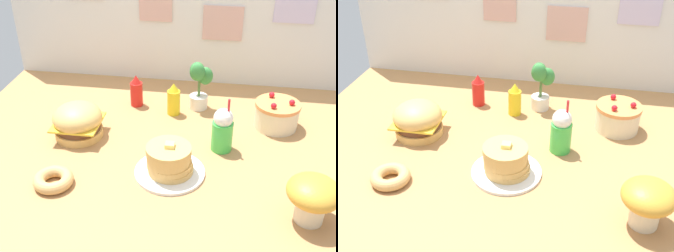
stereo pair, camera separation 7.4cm
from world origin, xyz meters
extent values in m
cube|color=#B27F4C|center=(0.00, 0.00, -0.01)|extent=(2.34, 1.86, 0.02)
cube|color=silver|center=(0.00, 0.92, 0.41)|extent=(2.34, 0.03, 0.82)
cube|color=#D8A599|center=(-0.20, 0.90, 0.52)|extent=(0.21, 0.01, 0.22)
cube|color=#D8A599|center=(0.23, 0.90, 0.42)|extent=(0.25, 0.01, 0.22)
cube|color=silver|center=(0.65, 0.90, 0.53)|extent=(0.24, 0.01, 0.19)
cylinder|color=#DBA859|center=(-0.49, 0.14, 0.02)|extent=(0.26, 0.26, 0.04)
cylinder|color=#59331E|center=(-0.49, 0.14, 0.06)|extent=(0.24, 0.24, 0.03)
cube|color=yellow|center=(-0.49, 0.14, 0.08)|extent=(0.24, 0.24, 0.01)
ellipsoid|color=#E5B260|center=(-0.49, 0.14, 0.12)|extent=(0.26, 0.26, 0.15)
cylinder|color=white|center=(0.05, -0.12, 0.01)|extent=(0.34, 0.34, 0.01)
cylinder|color=#E0AD5B|center=(0.05, -0.12, 0.03)|extent=(0.22, 0.22, 0.03)
cylinder|color=#E0AD5B|center=(0.05, -0.12, 0.06)|extent=(0.21, 0.21, 0.03)
cylinder|color=#E0AD5B|center=(0.04, -0.12, 0.08)|extent=(0.21, 0.21, 0.03)
cylinder|color=#E0AD5B|center=(0.04, -0.12, 0.11)|extent=(0.21, 0.21, 0.03)
cylinder|color=#E0AD5B|center=(0.04, -0.12, 0.14)|extent=(0.21, 0.21, 0.03)
cube|color=#F7E072|center=(0.05, -0.12, 0.16)|extent=(0.04, 0.04, 0.02)
cylinder|color=beige|center=(0.57, 0.40, 0.06)|extent=(0.24, 0.24, 0.13)
cylinder|color=#EA8C4C|center=(0.57, 0.40, 0.14)|extent=(0.25, 0.25, 0.02)
sphere|color=red|center=(0.64, 0.38, 0.16)|extent=(0.03, 0.03, 0.03)
sphere|color=red|center=(0.54, 0.46, 0.16)|extent=(0.03, 0.03, 0.03)
sphere|color=red|center=(0.54, 0.33, 0.16)|extent=(0.03, 0.03, 0.03)
cylinder|color=red|center=(-0.25, 0.52, 0.07)|extent=(0.08, 0.08, 0.15)
cone|color=red|center=(-0.25, 0.52, 0.17)|extent=(0.06, 0.06, 0.05)
cylinder|color=yellow|center=(-0.02, 0.45, 0.07)|extent=(0.08, 0.08, 0.15)
cone|color=yellow|center=(-0.02, 0.45, 0.17)|extent=(0.06, 0.06, 0.05)
cylinder|color=green|center=(0.28, 0.12, 0.08)|extent=(0.11, 0.11, 0.16)
sphere|color=white|center=(0.28, 0.12, 0.19)|extent=(0.10, 0.10, 0.10)
cylinder|color=red|center=(0.30, 0.12, 0.22)|extent=(0.01, 0.03, 0.16)
torus|color=tan|center=(-0.47, -0.28, 0.03)|extent=(0.18, 0.18, 0.06)
torus|color=brown|center=(-0.47, -0.28, 0.03)|extent=(0.18, 0.18, 0.05)
cylinder|color=white|center=(0.12, 0.55, 0.04)|extent=(0.11, 0.11, 0.08)
cylinder|color=#4C7238|center=(0.12, 0.55, 0.15)|extent=(0.02, 0.02, 0.14)
ellipsoid|color=#38843D|center=(0.16, 0.56, 0.21)|extent=(0.09, 0.06, 0.11)
ellipsoid|color=#38843D|center=(0.11, 0.58, 0.23)|extent=(0.09, 0.06, 0.11)
ellipsoid|color=#38843D|center=(0.11, 0.51, 0.25)|extent=(0.09, 0.06, 0.11)
cylinder|color=beige|center=(0.66, -0.34, 0.05)|extent=(0.12, 0.12, 0.10)
ellipsoid|color=gold|center=(0.66, -0.34, 0.15)|extent=(0.22, 0.22, 0.12)
camera|label=1|loc=(0.28, -1.69, 1.25)|focal=44.93mm
camera|label=2|loc=(0.35, -1.68, 1.25)|focal=44.93mm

